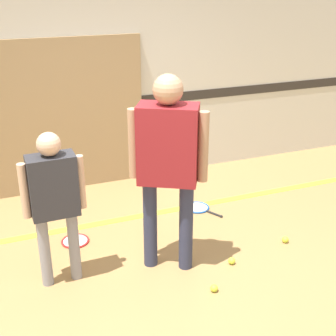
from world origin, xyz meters
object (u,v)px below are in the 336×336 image
object	(u,v)px
person_instructor	(168,155)
racket_spare_on_floor	(75,242)
tennis_ball_by_spare_racket	(72,232)
person_student_left	(54,194)
tennis_ball_stray_left	(285,240)
tennis_ball_stray_right	(232,261)
racket_second_spare	(198,208)
tennis_ball_near_instructor	(214,288)

from	to	relation	value
person_instructor	racket_spare_on_floor	bearing A→B (deg)	165.49
tennis_ball_by_spare_racket	racket_spare_on_floor	bearing A→B (deg)	-89.32
person_student_left	tennis_ball_stray_left	xyz separation A→B (m)	(2.19, -0.19, -0.82)
person_student_left	tennis_ball_by_spare_racket	size ratio (longest dim) A/B	20.80
tennis_ball_by_spare_racket	tennis_ball_stray_right	xyz separation A→B (m)	(1.29, -1.07, 0.00)
person_student_left	person_instructor	bearing A→B (deg)	-8.73
person_student_left	tennis_ball_by_spare_racket	distance (m)	1.13
person_student_left	racket_second_spare	distance (m)	2.04
racket_spare_on_floor	tennis_ball_stray_left	distance (m)	2.11
person_instructor	tennis_ball_stray_right	distance (m)	1.22
person_student_left	racket_second_spare	xyz separation A→B (m)	(1.69, 0.79, -0.84)
person_instructor	tennis_ball_by_spare_racket	distance (m)	1.56
tennis_ball_stray_right	person_instructor	bearing A→B (deg)	160.26
tennis_ball_stray_left	person_instructor	bearing A→B (deg)	176.94
racket_spare_on_floor	tennis_ball_stray_right	bearing A→B (deg)	61.32
person_instructor	racket_second_spare	size ratio (longest dim) A/B	3.55
person_instructor	person_student_left	size ratio (longest dim) A/B	1.30
tennis_ball_stray_right	person_student_left	bearing A→B (deg)	167.82
person_instructor	tennis_ball_stray_left	bearing A→B (deg)	26.45
tennis_ball_near_instructor	tennis_ball_stray_right	bearing A→B (deg)	42.30
tennis_ball_near_instructor	tennis_ball_by_spare_racket	distance (m)	1.67
racket_spare_on_floor	tennis_ball_near_instructor	xyz separation A→B (m)	(0.95, -1.21, 0.02)
person_instructor	tennis_ball_by_spare_racket	world-z (taller)	person_instructor
person_student_left	tennis_ball_stray_left	distance (m)	2.35
tennis_ball_near_instructor	tennis_ball_by_spare_racket	xyz separation A→B (m)	(-0.95, 1.38, 0.00)
tennis_ball_by_spare_racket	tennis_ball_stray_left	xyz separation A→B (m)	(1.97, -0.94, 0.00)
tennis_ball_by_spare_racket	tennis_ball_stray_right	size ratio (longest dim) A/B	1.00
racket_spare_on_floor	racket_second_spare	size ratio (longest dim) A/B	1.00
tennis_ball_stray_right	tennis_ball_near_instructor	bearing A→B (deg)	-137.70
person_instructor	tennis_ball_near_instructor	distance (m)	1.20
person_student_left	tennis_ball_stray_left	world-z (taller)	person_student_left
person_student_left	tennis_ball_near_instructor	distance (m)	1.56
racket_spare_on_floor	racket_second_spare	world-z (taller)	same
racket_second_spare	tennis_ball_near_instructor	distance (m)	1.51
person_instructor	racket_second_spare	world-z (taller)	person_instructor
tennis_ball_by_spare_racket	tennis_ball_stray_right	world-z (taller)	same
person_student_left	racket_spare_on_floor	bearing A→B (deg)	67.43
racket_second_spare	person_student_left	bearing A→B (deg)	-93.32
person_instructor	tennis_ball_near_instructor	world-z (taller)	person_instructor
person_instructor	person_student_left	xyz separation A→B (m)	(-0.95, 0.13, -0.25)
racket_spare_on_floor	person_instructor	bearing A→B (deg)	52.37
person_instructor	racket_second_spare	bearing A→B (deg)	80.64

